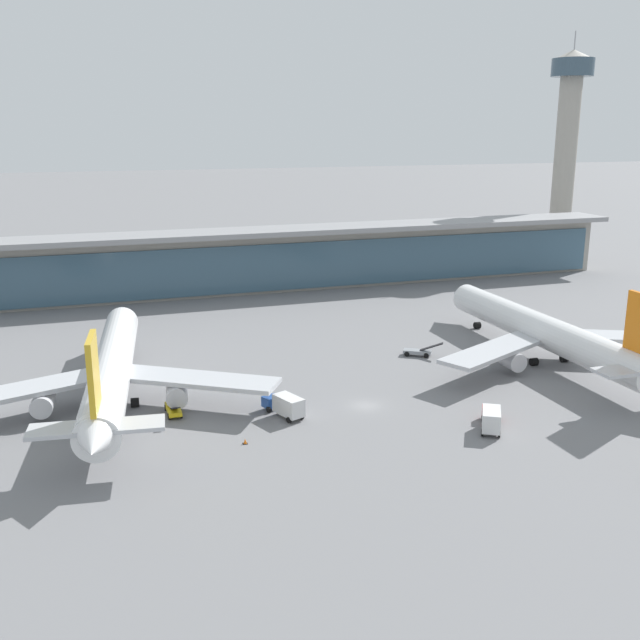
{
  "coord_description": "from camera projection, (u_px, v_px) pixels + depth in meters",
  "views": [
    {
      "loc": [
        -37.55,
        -91.03,
        38.8
      ],
      "look_at": [
        0.0,
        20.68,
        7.52
      ],
      "focal_mm": 41.08,
      "sensor_mm": 36.0,
      "label": 1
    }
  ],
  "objects": [
    {
      "name": "control_tower",
      "position": [
        567.0,
        138.0,
        215.23
      ],
      "size": [
        12.0,
        12.0,
        65.02
      ],
      "color": "#9E998E",
      "rests_on": "ground"
    },
    {
      "name": "terminal_building",
      "position": [
        243.0,
        260.0,
        174.9
      ],
      "size": [
        197.1,
        12.8,
        15.2
      ],
      "color": "#9E998E",
      "rests_on": "ground"
    },
    {
      "name": "service_truck_by_tail_yellow",
      "position": [
        173.0,
        409.0,
        101.37
      ],
      "size": [
        1.96,
        6.81,
        2.7
      ],
      "color": "yellow",
      "rests_on": "ground"
    },
    {
      "name": "service_truck_under_wing_grey",
      "position": [
        418.0,
        352.0,
        127.4
      ],
      "size": [
        6.44,
        4.84,
        2.7
      ],
      "color": "gray",
      "rests_on": "ground"
    },
    {
      "name": "ground_plane",
      "position": [
        366.0,
        406.0,
        104.92
      ],
      "size": [
        1200.0,
        1200.0,
        0.0
      ],
      "primitive_type": "plane",
      "color": "slate"
    },
    {
      "name": "airliner_centre_stand",
      "position": [
        546.0,
        332.0,
        123.5
      ],
      "size": [
        47.26,
        61.25,
        16.36
      ],
      "color": "white",
      "rests_on": "ground"
    },
    {
      "name": "airliner_left_stand",
      "position": [
        112.0,
        371.0,
        104.07
      ],
      "size": [
        46.9,
        61.41,
        16.36
      ],
      "color": "white",
      "rests_on": "ground"
    },
    {
      "name": "service_truck_at_far_stand_blue",
      "position": [
        285.0,
        405.0,
        100.67
      ],
      "size": [
        4.69,
        7.64,
        3.1
      ],
      "color": "#234C9E",
      "rests_on": "ground"
    },
    {
      "name": "service_truck_on_taxiway_red",
      "position": [
        491.0,
        418.0,
        96.14
      ],
      "size": [
        5.71,
        7.45,
        3.1
      ],
      "color": "#B21E1E",
      "rests_on": "ground"
    },
    {
      "name": "safety_cone_alpha",
      "position": [
        245.0,
        441.0,
        92.24
      ],
      "size": [
        0.62,
        0.62,
        0.7
      ],
      "color": "orange",
      "rests_on": "ground"
    }
  ]
}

